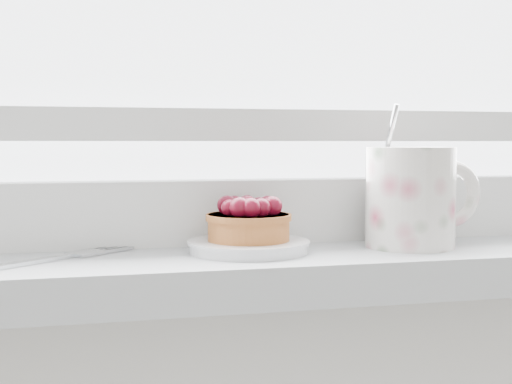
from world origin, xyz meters
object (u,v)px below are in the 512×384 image
object	(u,v)px
raspberry_tart	(249,220)
floral_mug	(413,195)
saucer	(249,246)
fork	(38,261)

from	to	relation	value
raspberry_tart	floral_mug	bearing A→B (deg)	-2.03
saucer	fork	world-z (taller)	saucer
floral_mug	fork	bearing A→B (deg)	-178.86
saucer	floral_mug	distance (m)	0.19
saucer	floral_mug	size ratio (longest dim) A/B	0.81
floral_mug	raspberry_tart	bearing A→B (deg)	177.97
saucer	raspberry_tart	xyz separation A→B (m)	(0.00, -0.00, 0.03)
fork	raspberry_tart	bearing A→B (deg)	3.90
floral_mug	fork	distance (m)	0.39
fork	saucer	bearing A→B (deg)	3.95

